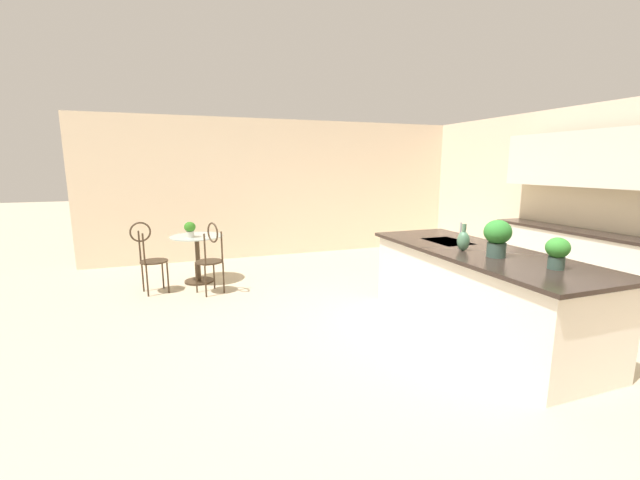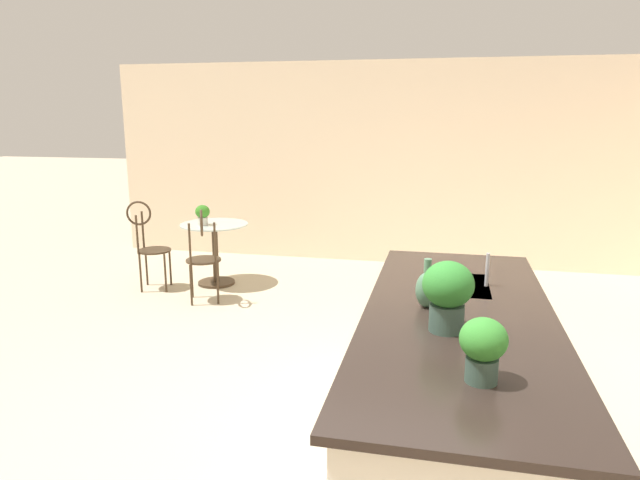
{
  "view_description": "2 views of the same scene",
  "coord_description": "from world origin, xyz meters",
  "px_view_note": "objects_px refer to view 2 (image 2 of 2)",
  "views": [
    {
      "loc": [
        3.65,
        -2.17,
        1.81
      ],
      "look_at": [
        -0.94,
        -0.52,
        0.9
      ],
      "focal_mm": 22.48,
      "sensor_mm": 36.0,
      "label": 1
    },
    {
      "loc": [
        3.43,
        0.74,
        2.02
      ],
      "look_at": [
        -1.18,
        -0.28,
        0.96
      ],
      "focal_mm": 31.8,
      "sensor_mm": 36.0,
      "label": 2
    }
  ],
  "objects_px": {
    "chair_by_island": "(149,241)",
    "potted_plant_counter_far": "(483,346)",
    "vase_on_counter": "(427,289)",
    "chair_near_window": "(203,251)",
    "potted_plant_on_table": "(203,214)",
    "potted_plant_counter_near": "(448,292)",
    "bistro_table": "(215,248)"
  },
  "relations": [
    {
      "from": "chair_near_window",
      "to": "potted_plant_counter_far",
      "type": "relative_size",
      "value": 3.73
    },
    {
      "from": "potted_plant_counter_far",
      "to": "vase_on_counter",
      "type": "height_order",
      "value": "vase_on_counter"
    },
    {
      "from": "bistro_table",
      "to": "potted_plant_on_table",
      "type": "distance_m",
      "value": 0.45
    },
    {
      "from": "potted_plant_counter_near",
      "to": "potted_plant_counter_far",
      "type": "xyz_separation_m",
      "value": [
        0.55,
        0.15,
        -0.05
      ]
    },
    {
      "from": "bistro_table",
      "to": "chair_near_window",
      "type": "xyz_separation_m",
      "value": [
        0.67,
        0.15,
        0.13
      ]
    },
    {
      "from": "potted_plant_counter_far",
      "to": "vase_on_counter",
      "type": "relative_size",
      "value": 0.97
    },
    {
      "from": "chair_near_window",
      "to": "potted_plant_counter_near",
      "type": "height_order",
      "value": "potted_plant_counter_near"
    },
    {
      "from": "vase_on_counter",
      "to": "chair_near_window",
      "type": "bearing_deg",
      "value": -133.49
    },
    {
      "from": "bistro_table",
      "to": "potted_plant_counter_near",
      "type": "bearing_deg",
      "value": 38.98
    },
    {
      "from": "chair_near_window",
      "to": "potted_plant_counter_near",
      "type": "xyz_separation_m",
      "value": [
        2.65,
        2.54,
        0.56
      ]
    },
    {
      "from": "chair_near_window",
      "to": "potted_plant_on_table",
      "type": "height_order",
      "value": "chair_near_window"
    },
    {
      "from": "potted_plant_on_table",
      "to": "vase_on_counter",
      "type": "xyz_separation_m",
      "value": [
        2.87,
        2.67,
        0.15
      ]
    },
    {
      "from": "potted_plant_counter_near",
      "to": "vase_on_counter",
      "type": "xyz_separation_m",
      "value": [
        -0.35,
        -0.11,
        -0.1
      ]
    },
    {
      "from": "chair_by_island",
      "to": "potted_plant_on_table",
      "type": "relative_size",
      "value": 4.4
    },
    {
      "from": "vase_on_counter",
      "to": "potted_plant_counter_far",
      "type": "bearing_deg",
      "value": 16.07
    },
    {
      "from": "chair_by_island",
      "to": "potted_plant_on_table",
      "type": "xyz_separation_m",
      "value": [
        -0.24,
        0.58,
        0.3
      ]
    },
    {
      "from": "chair_by_island",
      "to": "potted_plant_counter_far",
      "type": "height_order",
      "value": "potted_plant_counter_far"
    },
    {
      "from": "chair_near_window",
      "to": "potted_plant_on_table",
      "type": "distance_m",
      "value": 0.69
    },
    {
      "from": "potted_plant_counter_near",
      "to": "vase_on_counter",
      "type": "relative_size",
      "value": 1.28
    },
    {
      "from": "chair_near_window",
      "to": "potted_plant_counter_far",
      "type": "distance_m",
      "value": 4.21
    },
    {
      "from": "chair_by_island",
      "to": "potted_plant_counter_near",
      "type": "xyz_separation_m",
      "value": [
        2.98,
        3.36,
        0.56
      ]
    },
    {
      "from": "bistro_table",
      "to": "chair_near_window",
      "type": "distance_m",
      "value": 0.7
    },
    {
      "from": "chair_by_island",
      "to": "potted_plant_counter_far",
      "type": "bearing_deg",
      "value": 44.8
    },
    {
      "from": "chair_by_island",
      "to": "vase_on_counter",
      "type": "height_order",
      "value": "vase_on_counter"
    },
    {
      "from": "potted_plant_counter_far",
      "to": "vase_on_counter",
      "type": "distance_m",
      "value": 0.94
    },
    {
      "from": "chair_by_island",
      "to": "vase_on_counter",
      "type": "xyz_separation_m",
      "value": [
        2.63,
        3.25,
        0.46
      ]
    },
    {
      "from": "chair_near_window",
      "to": "potted_plant_on_table",
      "type": "xyz_separation_m",
      "value": [
        -0.57,
        -0.24,
        0.3
      ]
    },
    {
      "from": "bistro_table",
      "to": "chair_by_island",
      "type": "height_order",
      "value": "chair_by_island"
    },
    {
      "from": "bistro_table",
      "to": "potted_plant_on_table",
      "type": "bearing_deg",
      "value": -41.94
    },
    {
      "from": "bistro_table",
      "to": "chair_near_window",
      "type": "height_order",
      "value": "chair_near_window"
    },
    {
      "from": "bistro_table",
      "to": "potted_plant_on_table",
      "type": "height_order",
      "value": "potted_plant_on_table"
    },
    {
      "from": "potted_plant_counter_near",
      "to": "potted_plant_counter_far",
      "type": "bearing_deg",
      "value": 14.81
    }
  ]
}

